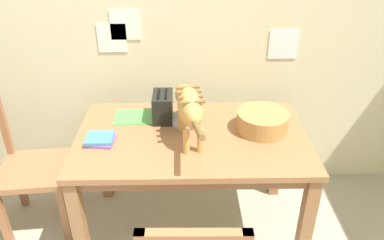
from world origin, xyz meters
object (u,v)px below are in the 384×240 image
at_px(cat, 189,106).
at_px(saucer_bowl, 185,119).
at_px(coffee_mug, 186,110).
at_px(toaster, 163,107).
at_px(magazine, 137,117).
at_px(wooden_chair_near, 27,168).
at_px(dining_table, 192,148).
at_px(wicker_basket, 262,121).
at_px(book_stack, 100,140).

distance_m(cat, saucer_bowl, 0.27).
height_order(saucer_bowl, coffee_mug, coffee_mug).
bearing_deg(toaster, magazine, 172.71).
relative_size(coffee_mug, magazine, 0.45).
xyz_separation_m(magazine, wooden_chair_near, (-0.71, -0.13, -0.29)).
bearing_deg(cat, dining_table, 54.75).
bearing_deg(wicker_basket, toaster, 165.96).
xyz_separation_m(cat, book_stack, (-0.51, -0.04, -0.19)).
height_order(coffee_mug, wicker_basket, coffee_mug).
relative_size(dining_table, magazine, 4.96).
distance_m(coffee_mug, wooden_chair_near, 1.09).
bearing_deg(wooden_chair_near, wicker_basket, 83.17).
distance_m(saucer_bowl, toaster, 0.16).
xyz_separation_m(saucer_bowl, coffee_mug, (0.00, -0.00, 0.06)).
bearing_deg(saucer_bowl, wicker_basket, -13.47).
bearing_deg(magazine, dining_table, -34.13).
bearing_deg(wooden_chair_near, magazine, 95.10).
distance_m(coffee_mug, wicker_basket, 0.46).
bearing_deg(magazine, cat, -38.46).
distance_m(dining_table, saucer_bowl, 0.19).
bearing_deg(coffee_mug, dining_table, -77.94).
bearing_deg(coffee_mug, wicker_basket, -13.59).
height_order(book_stack, wicker_basket, wicker_basket).
xyz_separation_m(magazine, toaster, (0.17, -0.02, 0.08)).
height_order(saucer_bowl, wooden_chair_near, wooden_chair_near).
height_order(magazine, toaster, toaster).
height_order(coffee_mug, wooden_chair_near, wooden_chair_near).
bearing_deg(toaster, wicker_basket, -14.04).
distance_m(cat, wooden_chair_near, 1.16).
distance_m(magazine, book_stack, 0.34).
bearing_deg(dining_table, toaster, 131.97).
bearing_deg(wooden_chair_near, coffee_mug, 88.56).
distance_m(cat, toaster, 0.30).
relative_size(magazine, toaster, 1.36).
bearing_deg(cat, wooden_chair_near, 166.58).
distance_m(book_stack, wicker_basket, 0.95).
relative_size(saucer_bowl, toaster, 0.99).
bearing_deg(toaster, saucer_bowl, -15.86).
relative_size(wicker_basket, toaster, 1.51).
distance_m(coffee_mug, book_stack, 0.54).
bearing_deg(cat, saucer_bowl, 90.00).
relative_size(coffee_mug, wooden_chair_near, 0.13).
bearing_deg(wicker_basket, coffee_mug, 166.41).
xyz_separation_m(book_stack, wooden_chair_near, (-0.54, 0.16, -0.31)).
height_order(magazine, wicker_basket, wicker_basket).
height_order(magazine, book_stack, book_stack).
relative_size(saucer_bowl, wooden_chair_near, 0.21).
bearing_deg(magazine, wicker_basket, -14.49).
height_order(dining_table, coffee_mug, coffee_mug).
relative_size(cat, book_stack, 4.05).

